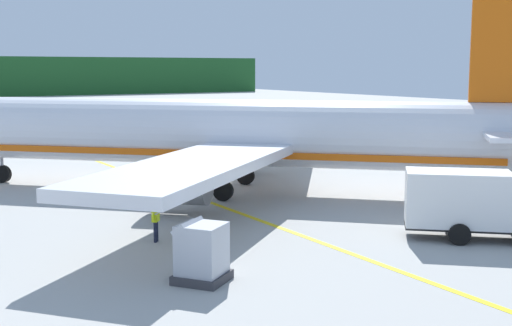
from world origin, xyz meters
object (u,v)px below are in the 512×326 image
Objects in this scene: airliner_foreground at (219,134)px; crew_marshaller at (156,217)px; service_truck_catering at (477,202)px; cargo_container_near at (201,253)px; crew_loader_left at (506,200)px.

crew_marshaller is at bearing -131.71° from airliner_foreground.
cargo_container_near is at bearing 175.32° from service_truck_catering.
cargo_container_near is 16.69m from crew_loader_left.
service_truck_catering is 4.62m from crew_loader_left.
crew_marshaller is (-11.71, 6.71, -0.55)m from service_truck_catering.
airliner_foreground is 11.87m from crew_marshaller.
service_truck_catering is 13.51m from crew_marshaller.
crew_loader_left is at bearing 23.65° from service_truck_catering.
cargo_container_near is 1.30× the size of crew_marshaller.
airliner_foreground reaches higher than crew_loader_left.
crew_marshaller is (-7.74, -8.69, -2.35)m from airliner_foreground.
crew_loader_left is at bearing 2.79° from cargo_container_near.
cargo_container_near is at bearing -120.63° from airliner_foreground.
service_truck_catering is 3.72× the size of crew_loader_left.
cargo_container_near is 1.41× the size of crew_loader_left.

